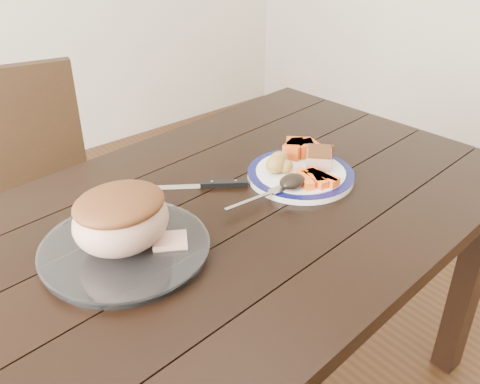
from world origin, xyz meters
TOP-DOWN VIEW (x-y plane):
  - dining_table at (0.00, 0.00)m, footprint 1.67×1.04m
  - chair_far at (-0.18, 0.74)m, footprint 0.51×0.52m
  - dinner_plate at (0.30, 0.00)m, footprint 0.27×0.27m
  - plate_rim at (0.30, 0.00)m, footprint 0.27×0.27m
  - serving_platter at (-0.21, 0.01)m, footprint 0.34×0.34m
  - pork_slice at (0.36, -0.00)m, footprint 0.10×0.10m
  - roasted_potatoes at (0.26, 0.04)m, footprint 0.08×0.08m
  - carrot_batons at (0.29, -0.06)m, footprint 0.09×0.11m
  - pumpkin_wedges at (0.36, 0.07)m, footprint 0.10×0.09m
  - dark_mushroom at (0.22, -0.04)m, footprint 0.07×0.05m
  - fork at (0.14, -0.03)m, footprint 0.18×0.03m
  - roast_joint at (-0.21, 0.01)m, footprint 0.20×0.17m
  - cut_slice at (-0.13, -0.05)m, footprint 0.09×0.08m
  - carving_knife at (0.09, 0.12)m, footprint 0.27×0.20m

SIDE VIEW (x-z plane):
  - chair_far at x=-0.18m, z-range 0.06..0.99m
  - dining_table at x=0.00m, z-range 0.28..1.03m
  - carving_knife at x=0.09m, z-range 0.75..0.76m
  - dinner_plate at x=0.30m, z-range 0.75..0.77m
  - serving_platter at x=-0.21m, z-range 0.75..0.77m
  - plate_rim at x=0.30m, z-range 0.76..0.78m
  - fork at x=0.14m, z-range 0.77..0.77m
  - cut_slice at x=-0.13m, z-range 0.77..0.78m
  - carrot_batons at x=0.29m, z-range 0.77..0.79m
  - dark_mushroom at x=0.22m, z-range 0.77..0.80m
  - pork_slice at x=0.36m, z-range 0.77..0.81m
  - pumpkin_wedges at x=0.36m, z-range 0.77..0.81m
  - roasted_potatoes at x=0.26m, z-range 0.77..0.81m
  - roast_joint at x=-0.21m, z-range 0.77..0.90m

